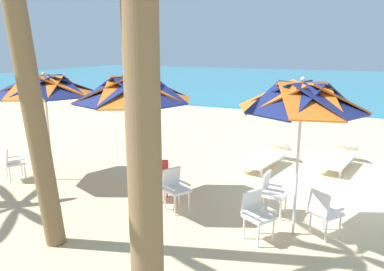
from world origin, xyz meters
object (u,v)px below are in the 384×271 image
plastic_chair_1 (272,191)px  plastic_chair_2 (256,212)px  sun_lounger_1 (339,158)px  palm_tree_3 (142,65)px  plastic_chair_5 (12,161)px  plastic_chair_3 (158,177)px  beach_umbrella_0 (302,99)px  palm_tree_0 (23,33)px  plastic_chair_4 (175,187)px  beach_umbrella_1 (133,90)px  beach_umbrella_2 (45,86)px  plastic_chair_0 (324,211)px  sun_lounger_2 (267,157)px

plastic_chair_1 → plastic_chair_2: same height
sun_lounger_1 → palm_tree_3: bearing=-99.9°
plastic_chair_1 → plastic_chair_5: same height
plastic_chair_3 → plastic_chair_5: bearing=-173.7°
beach_umbrella_0 → palm_tree_3: size_ratio=0.56×
plastic_chair_3 → palm_tree_0: palm_tree_0 is taller
plastic_chair_4 → plastic_chair_1: bearing=16.8°
beach_umbrella_1 → palm_tree_0: (-0.35, -2.32, 1.05)m
beach_umbrella_2 → plastic_chair_5: (-0.84, -0.46, -1.85)m
plastic_chair_4 → beach_umbrella_2: 4.11m
plastic_chair_3 → palm_tree_0: size_ratio=0.15×
beach_umbrella_2 → palm_tree_3: 6.55m
plastic_chair_5 → plastic_chair_4: bearing=1.1°
plastic_chair_0 → palm_tree_3: bearing=-111.0°
plastic_chair_0 → palm_tree_0: 5.60m
plastic_chair_3 → sun_lounger_1: bearing=48.9°
plastic_chair_3 → plastic_chair_5: 3.93m
plastic_chair_4 → plastic_chair_3: bearing=149.1°
beach_umbrella_0 → sun_lounger_1: (0.48, 4.44, -2.16)m
plastic_chair_0 → plastic_chair_3: 3.48m
plastic_chair_4 → sun_lounger_1: plastic_chair_4 is taller
plastic_chair_2 → plastic_chair_3: same height
plastic_chair_3 → beach_umbrella_2: 3.58m
plastic_chair_4 → sun_lounger_2: (1.05, 3.61, -0.22)m
plastic_chair_2 → plastic_chair_4: (-1.83, 0.53, 0.00)m
palm_tree_0 → palm_tree_3: 3.05m
beach_umbrella_2 → palm_tree_0: size_ratio=0.46×
plastic_chair_0 → palm_tree_0: bearing=-150.5°
plastic_chair_4 → beach_umbrella_2: beach_umbrella_2 is taller
beach_umbrella_2 → plastic_chair_5: size_ratio=3.10×
plastic_chair_0 → plastic_chair_5: size_ratio=1.00×
plastic_chair_0 → plastic_chair_1: bearing=151.6°
plastic_chair_0 → beach_umbrella_2: size_ratio=0.32×
plastic_chair_0 → plastic_chair_2: 1.18m
plastic_chair_0 → plastic_chair_1: (-1.03, 0.56, 0.00)m
beach_umbrella_1 → sun_lounger_2: size_ratio=1.25×
plastic_chair_3 → beach_umbrella_2: size_ratio=0.32×
palm_tree_3 → beach_umbrella_2: bearing=142.3°
plastic_chair_5 → sun_lounger_2: 6.66m
plastic_chair_5 → sun_lounger_2: (5.54, 3.69, -0.22)m
plastic_chair_4 → palm_tree_3: (1.50, -3.60, 2.63)m
plastic_chair_1 → sun_lounger_1: 3.93m
plastic_chair_2 → plastic_chair_5: (-6.32, 0.45, 0.00)m
plastic_chair_1 → sun_lounger_1: plastic_chair_1 is taller
sun_lounger_1 → sun_lounger_2: same height
plastic_chair_1 → beach_umbrella_1: beach_umbrella_1 is taller
palm_tree_0 → beach_umbrella_0: bearing=31.4°
plastic_chair_2 → sun_lounger_2: size_ratio=0.39×
plastic_chair_3 → sun_lounger_1: (3.47, 3.99, -0.22)m
plastic_chair_4 → beach_umbrella_2: (-3.65, 0.37, 1.85)m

